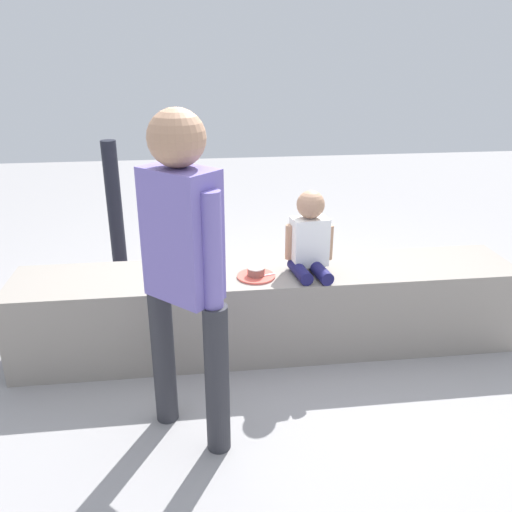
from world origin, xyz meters
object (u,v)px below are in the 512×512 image
Objects in this scene: water_bottle_near_gift at (407,276)px; handbag_black_leather at (384,286)px; party_cup_red at (118,300)px; cake_plate at (256,274)px; adult_standing at (183,255)px; cake_box_white at (185,292)px; water_bottle_far_side at (329,266)px; child_seated at (310,237)px; gift_bag at (265,282)px.

water_bottle_near_gift is 0.30m from handbag_black_leather.
party_cup_red is at bearing -179.37° from water_bottle_near_gift.
party_cup_red is (-0.91, 0.76, -0.49)m from cake_plate.
cake_box_white is at bearing 91.32° from adult_standing.
party_cup_red is at bearing 175.56° from handbag_black_leather.
party_cup_red is 1.95m from handbag_black_leather.
adult_standing is 0.86m from cake_plate.
cake_plate is at bearing -123.61° from water_bottle_far_side.
cake_box_white reaches higher than party_cup_red.
child_seated reaches higher than cake_plate.
child_seated is 2.05× the size of water_bottle_near_gift.
water_bottle_far_side is 1.20m from cake_box_white.
water_bottle_far_side is (0.57, 0.36, -0.05)m from gift_bag.
cake_plate is 1.18× the size of water_bottle_far_side.
child_seated reaches higher than party_cup_red.
water_bottle_near_gift is (0.95, 0.74, -0.62)m from child_seated.
child_seated is 1.26m from cake_box_white.
gift_bag is 1.28× the size of water_bottle_near_gift.
cake_plate is 2.35× the size of party_cup_red.
cake_box_white is (0.48, 0.05, 0.02)m from party_cup_red.
water_bottle_far_side reaches higher than cake_box_white.
party_cup_red is (-1.07, 0.01, -0.09)m from gift_bag.
party_cup_red is (-1.65, -0.34, -0.04)m from water_bottle_far_side.
water_bottle_far_side is at bearing 57.32° from adult_standing.
cake_plate is (-0.32, -0.05, -0.19)m from child_seated.
party_cup_red is at bearing -168.23° from water_bottle_far_side.
child_seated is 1.51× the size of handbag_black_leather.
adult_standing reaches higher than gift_bag.
cake_box_white is at bearing 117.91° from cake_plate.
child_seated is 0.93m from gift_bag.
handbag_black_leather reaches higher than gift_bag.
water_bottle_near_gift is at bearing 0.63° from party_cup_red.
water_bottle_far_side is 0.59× the size of handbag_black_leather.
water_bottle_far_side is at bearing 120.45° from handbag_black_leather.
cake_plate reaches higher than water_bottle_far_side.
adult_standing reaches higher than cake_box_white.
cake_plate is 0.70× the size of handbag_black_leather.
water_bottle_near_gift is (1.67, 1.45, -0.82)m from adult_standing.
handbag_black_leather is (0.86, -0.14, -0.02)m from gift_bag.
water_bottle_far_side reaches higher than party_cup_red.
adult_standing reaches higher than child_seated.
party_cup_red is at bearing -174.32° from cake_box_white.
handbag_black_leather is (1.42, 1.27, -0.82)m from adult_standing.
water_bottle_far_side is (0.74, 1.11, -0.45)m from cake_plate.
water_bottle_near_gift is 0.75× the size of cake_box_white.
cake_plate is 0.87m from gift_bag.
gift_bag reaches higher than party_cup_red.
gift_bag is 0.68m from water_bottle_far_side.
water_bottle_near_gift is at bearing 35.50° from handbag_black_leather.
handbag_black_leather is at bearing 38.55° from child_seated.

